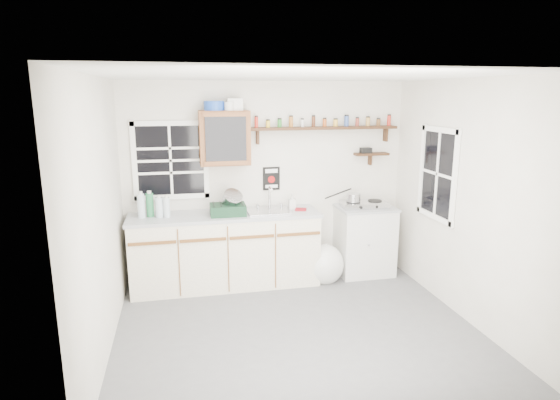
{
  "coord_description": "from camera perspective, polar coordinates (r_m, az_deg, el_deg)",
  "views": [
    {
      "loc": [
        -1.08,
        -4.22,
        2.33
      ],
      "look_at": [
        -0.06,
        0.55,
        1.23
      ],
      "focal_mm": 30.0,
      "sensor_mm": 36.0,
      "label": 1
    }
  ],
  "objects": [
    {
      "name": "room",
      "position": [
        4.49,
        2.2,
        -1.24
      ],
      "size": [
        3.64,
        3.24,
        2.54
      ],
      "color": "#535356",
      "rests_on": "ground"
    },
    {
      "name": "main_cabinet",
      "position": [
        5.85,
        -6.63,
        -6.02
      ],
      "size": [
        2.31,
        0.63,
        0.92
      ],
      "color": "beige",
      "rests_on": "floor"
    },
    {
      "name": "right_cabinet",
      "position": [
        6.3,
        10.25,
        -4.82
      ],
      "size": [
        0.73,
        0.57,
        0.91
      ],
      "color": "silver",
      "rests_on": "floor"
    },
    {
      "name": "sink",
      "position": [
        5.79,
        -1.47,
        -1.29
      ],
      "size": [
        0.52,
        0.44,
        0.29
      ],
      "color": "#ACADB1",
      "rests_on": "main_cabinet"
    },
    {
      "name": "upper_cabinet",
      "position": [
        5.71,
        -6.77,
        7.53
      ],
      "size": [
        0.6,
        0.32,
        0.65
      ],
      "color": "brown",
      "rests_on": "wall_back"
    },
    {
      "name": "upper_cabinet_clutter",
      "position": [
        5.69,
        -6.99,
        11.38
      ],
      "size": [
        0.46,
        0.24,
        0.14
      ],
      "color": "#1A44AC",
      "rests_on": "upper_cabinet"
    },
    {
      "name": "spice_shelf",
      "position": [
        6.03,
        5.49,
        8.85
      ],
      "size": [
        1.91,
        0.18,
        0.35
      ],
      "color": "#321B0E",
      "rests_on": "wall_back"
    },
    {
      "name": "secondary_shelf",
      "position": [
        6.29,
        10.87,
        5.58
      ],
      "size": [
        0.45,
        0.16,
        0.24
      ],
      "color": "#321B0E",
      "rests_on": "wall_back"
    },
    {
      "name": "warning_sign",
      "position": [
        6.01,
        -1.06,
        2.63
      ],
      "size": [
        0.22,
        0.02,
        0.3
      ],
      "color": "black",
      "rests_on": "wall_back"
    },
    {
      "name": "window_back",
      "position": [
        5.86,
        -13.19,
        4.71
      ],
      "size": [
        0.93,
        0.03,
        0.98
      ],
      "color": "black",
      "rests_on": "wall_back"
    },
    {
      "name": "window_right",
      "position": [
        5.64,
        18.68,
        3.03
      ],
      "size": [
        0.03,
        0.78,
        1.08
      ],
      "color": "black",
      "rests_on": "wall_back"
    },
    {
      "name": "water_bottles",
      "position": [
        5.69,
        -15.26,
        -0.69
      ],
      "size": [
        0.37,
        0.16,
        0.31
      ],
      "color": "silver",
      "rests_on": "main_cabinet"
    },
    {
      "name": "dish_rack",
      "position": [
        5.65,
        -6.22,
        -0.78
      ],
      "size": [
        0.43,
        0.33,
        0.32
      ],
      "rotation": [
        0.0,
        0.0,
        -0.02
      ],
      "color": "black",
      "rests_on": "main_cabinet"
    },
    {
      "name": "soap_bottle",
      "position": [
        5.89,
        1.48,
        -0.21
      ],
      "size": [
        0.09,
        0.09,
        0.19
      ],
      "primitive_type": "imported",
      "rotation": [
        0.0,
        0.0,
        0.02
      ],
      "color": "silver",
      "rests_on": "main_cabinet"
    },
    {
      "name": "rag",
      "position": [
        5.86,
        2.55,
        -1.15
      ],
      "size": [
        0.17,
        0.16,
        0.02
      ],
      "primitive_type": "cube",
      "rotation": [
        0.0,
        0.0,
        -0.33
      ],
      "color": "maroon",
      "rests_on": "main_cabinet"
    },
    {
      "name": "hotplate",
      "position": [
        6.14,
        10.21,
        -0.5
      ],
      "size": [
        0.61,
        0.36,
        0.09
      ],
      "rotation": [
        0.0,
        0.0,
        -0.08
      ],
      "color": "#ACADB1",
      "rests_on": "right_cabinet"
    },
    {
      "name": "saucepan",
      "position": [
        6.07,
        8.89,
        0.28
      ],
      "size": [
        0.42,
        0.29,
        0.19
      ],
      "rotation": [
        0.0,
        0.0,
        -0.64
      ],
      "color": "#ACADB1",
      "rests_on": "hotplate"
    },
    {
      "name": "trash_bag",
      "position": [
        6.03,
        5.43,
        -7.79
      ],
      "size": [
        0.46,
        0.42,
        0.53
      ],
      "color": "silver",
      "rests_on": "floor"
    }
  ]
}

